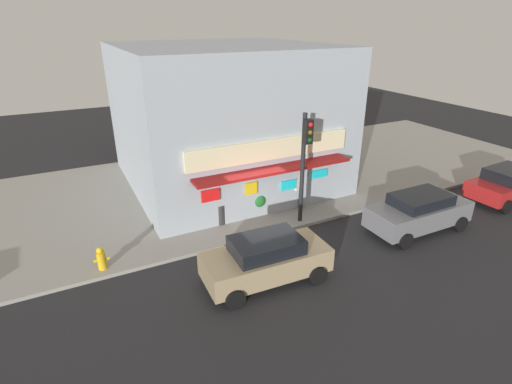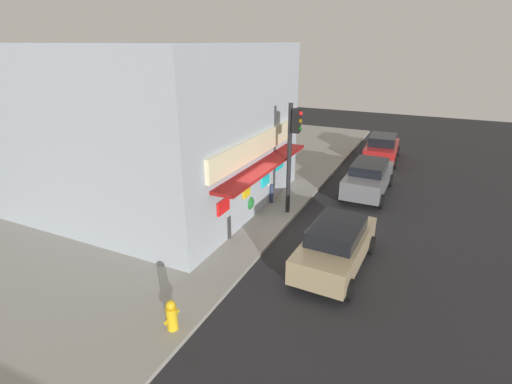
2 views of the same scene
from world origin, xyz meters
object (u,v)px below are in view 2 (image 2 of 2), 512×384
Objects in this scene: traffic_light at (292,145)px; fire_hydrant at (172,315)px; pedestrian at (268,183)px; potted_plant_by_doorway at (246,204)px; parked_car_tan at (336,245)px; parked_car_grey at (368,177)px; parked_car_red at (382,148)px; trash_can at (225,226)px.

traffic_light reaches higher than fire_hydrant.
fire_hydrant is at bearing -172.52° from pedestrian.
parked_car_tan reaches higher than potted_plant_by_doorway.
parked_car_grey reaches higher than fire_hydrant.
fire_hydrant is 12.37m from parked_car_grey.
parked_car_tan reaches higher than fire_hydrant.
parked_car_red is at bearing -18.07° from potted_plant_by_doorway.
parked_car_tan is (-3.84, -4.11, -0.22)m from pedestrian.
traffic_light is at bearing -1.35° from fire_hydrant.
potted_plant_by_doorway reaches higher than fire_hydrant.
parked_car_grey reaches higher than potted_plant_by_doorway.
traffic_light is 3.07m from potted_plant_by_doorway.
potted_plant_by_doorway is at bearing 0.56° from trash_can.
fire_hydrant is (-8.04, 0.19, -2.58)m from traffic_light.
parked_car_grey is at bearing -29.09° from trash_can.
parked_car_red is at bearing -7.79° from fire_hydrant.
potted_plant_by_doorway is at bearing 161.93° from parked_car_red.
fire_hydrant is 0.19× the size of parked_car_grey.
potted_plant_by_doorway is (1.82, 0.02, 0.20)m from trash_can.
parked_car_red is (13.32, -3.73, 0.25)m from trash_can.
potted_plant_by_doorway is 12.10m from parked_car_red.
trash_can is at bearing 155.51° from traffic_light.
traffic_light is at bearing -115.47° from pedestrian.
fire_hydrant is 0.20× the size of parked_car_tan.
traffic_light reaches higher than pedestrian.
pedestrian is (3.78, -0.10, 0.48)m from trash_can.
pedestrian is 1.59× the size of potted_plant_by_doorway.
pedestrian is 5.63m from parked_car_tan.
parked_car_red is (6.16, 0.25, -0.02)m from parked_car_grey.
parked_car_tan is at bearing -178.21° from parked_car_grey.
parked_car_red is (10.17, -2.30, -2.31)m from traffic_light.
parked_car_tan is (-1.88, -4.23, 0.06)m from potted_plant_by_doorway.
parked_car_grey is 1.03× the size of parked_car_tan.
trash_can is 0.21× the size of parked_car_red.
fire_hydrant is at bearing 178.65° from traffic_light.
trash_can is (-3.14, 1.43, -2.56)m from traffic_light.
trash_can is at bearing 89.13° from parked_car_tan.
fire_hydrant is 5.05m from trash_can.
trash_can is 13.83m from parked_car_red.
parked_car_red is 13.39m from parked_car_tan.
potted_plant_by_doorway is at bearing 10.63° from fire_hydrant.
trash_can is at bearing 150.91° from parked_car_grey.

